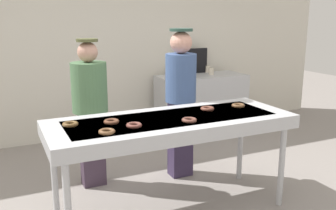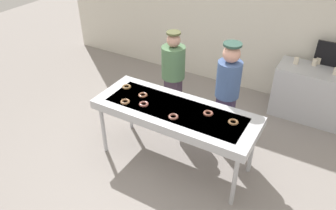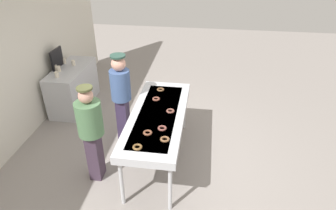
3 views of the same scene
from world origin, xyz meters
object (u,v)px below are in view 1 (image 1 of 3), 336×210
(fryer_conveyor, at_px, (172,125))
(chocolate_donut_4, at_px, (107,132))
(chocolate_donut_1, at_px, (111,122))
(chocolate_donut_5, at_px, (207,109))
(menu_display, at_px, (194,61))
(paper_cup_0, at_px, (187,71))
(worker_assistant, at_px, (181,94))
(paper_cup_4, at_px, (208,69))
(worker_baker, at_px, (90,104))
(paper_cup_2, at_px, (211,71))
(chocolate_donut_0, at_px, (70,124))
(chocolate_donut_3, at_px, (238,105))
(chocolate_donut_6, at_px, (134,125))
(paper_cup_3, at_px, (187,70))
(chocolate_donut_2, at_px, (189,120))
(prep_counter, at_px, (201,103))
(paper_cup_1, at_px, (174,73))

(fryer_conveyor, height_order, chocolate_donut_4, chocolate_donut_4)
(chocolate_donut_1, xyz_separation_m, chocolate_donut_5, (0.96, 0.05, 0.00))
(fryer_conveyor, bearing_deg, menu_display, 57.25)
(paper_cup_0, relative_size, menu_display, 0.25)
(worker_assistant, height_order, menu_display, worker_assistant)
(worker_assistant, distance_m, paper_cup_4, 2.10)
(worker_baker, height_order, paper_cup_2, worker_baker)
(paper_cup_2, height_order, menu_display, menu_display)
(chocolate_donut_0, distance_m, worker_assistant, 1.43)
(chocolate_donut_3, xyz_separation_m, chocolate_donut_6, (-1.17, -0.22, 0.00))
(chocolate_donut_3, relative_size, menu_display, 0.29)
(chocolate_donut_1, height_order, chocolate_donut_3, same)
(chocolate_donut_5, bearing_deg, paper_cup_2, 57.84)
(chocolate_donut_5, distance_m, paper_cup_3, 2.45)
(paper_cup_0, height_order, menu_display, menu_display)
(chocolate_donut_0, xyz_separation_m, chocolate_donut_2, (0.94, -0.30, 0.00))
(fryer_conveyor, xyz_separation_m, chocolate_donut_0, (-0.86, 0.11, 0.08))
(chocolate_donut_2, xyz_separation_m, worker_assistant, (0.36, 0.89, 0.03))
(chocolate_donut_3, bearing_deg, menu_display, 71.69)
(chocolate_donut_3, relative_size, chocolate_donut_6, 1.00)
(chocolate_donut_0, distance_m, chocolate_donut_5, 1.29)
(chocolate_donut_0, distance_m, paper_cup_4, 3.43)
(worker_baker, xyz_separation_m, prep_counter, (2.04, 1.24, -0.45))
(paper_cup_2, bearing_deg, chocolate_donut_2, -125.06)
(fryer_conveyor, distance_m, paper_cup_0, 2.62)
(chocolate_donut_0, height_order, paper_cup_3, paper_cup_3)
(chocolate_donut_3, xyz_separation_m, prep_counter, (0.75, 2.03, -0.48))
(chocolate_donut_3, height_order, worker_baker, worker_baker)
(chocolate_donut_4, bearing_deg, chocolate_donut_1, 66.55)
(chocolate_donut_4, height_order, paper_cup_3, paper_cup_3)
(fryer_conveyor, xyz_separation_m, chocolate_donut_3, (0.76, 0.08, 0.08))
(fryer_conveyor, bearing_deg, chocolate_donut_5, 13.23)
(chocolate_donut_1, distance_m, chocolate_donut_6, 0.23)
(paper_cup_4, distance_m, menu_display, 0.28)
(chocolate_donut_0, bearing_deg, fryer_conveyor, -7.54)
(fryer_conveyor, height_order, chocolate_donut_1, chocolate_donut_1)
(chocolate_donut_5, bearing_deg, worker_assistant, 88.29)
(worker_baker, bearing_deg, chocolate_donut_3, 134.21)
(fryer_conveyor, bearing_deg, prep_counter, 54.30)
(fryer_conveyor, distance_m, chocolate_donut_0, 0.88)
(worker_baker, distance_m, menu_display, 2.53)
(worker_assistant, height_order, paper_cup_2, worker_assistant)
(prep_counter, bearing_deg, paper_cup_4, 43.63)
(chocolate_donut_5, relative_size, worker_assistant, 0.08)
(paper_cup_0, bearing_deg, chocolate_donut_3, -104.73)
(chocolate_donut_3, height_order, chocolate_donut_6, same)
(paper_cup_1, bearing_deg, chocolate_donut_5, -107.29)
(chocolate_donut_2, height_order, chocolate_donut_5, same)
(chocolate_donut_2, distance_m, chocolate_donut_4, 0.73)
(chocolate_donut_1, xyz_separation_m, paper_cup_1, (1.60, 2.12, 0.02))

